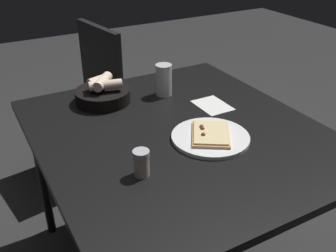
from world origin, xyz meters
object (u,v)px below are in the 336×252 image
(pizza_plate, at_px, (210,136))
(bread_basket, at_px, (103,94))
(dining_table, at_px, (179,143))
(pepper_shaker, at_px, (141,164))
(beer_glass, at_px, (164,82))
(chair_near, at_px, (85,95))

(pizza_plate, relative_size, bread_basket, 1.21)
(dining_table, relative_size, pizza_plate, 4.02)
(pepper_shaker, bearing_deg, bread_basket, 171.28)
(dining_table, relative_size, bread_basket, 4.86)
(dining_table, distance_m, beer_glass, 0.34)
(bread_basket, relative_size, chair_near, 0.26)
(dining_table, bearing_deg, beer_glass, 161.31)
(bread_basket, bearing_deg, pepper_shaker, -8.72)
(dining_table, relative_size, pepper_shaker, 12.93)
(pizza_plate, relative_size, pepper_shaker, 3.21)
(pizza_plate, xyz_separation_m, pepper_shaker, (0.08, -0.31, 0.03))
(bread_basket, height_order, pepper_shaker, bread_basket)
(beer_glass, bearing_deg, chair_near, -164.62)
(dining_table, bearing_deg, pepper_shaker, -52.35)
(pizza_plate, height_order, pepper_shaker, pepper_shaker)
(bread_basket, xyz_separation_m, chair_near, (-0.57, 0.09, -0.25))
(pizza_plate, relative_size, chair_near, 0.32)
(pizza_plate, height_order, beer_glass, beer_glass)
(dining_table, distance_m, pizza_plate, 0.14)
(pepper_shaker, bearing_deg, dining_table, 127.65)
(pizza_plate, height_order, bread_basket, bread_basket)
(bread_basket, height_order, beer_glass, beer_glass)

